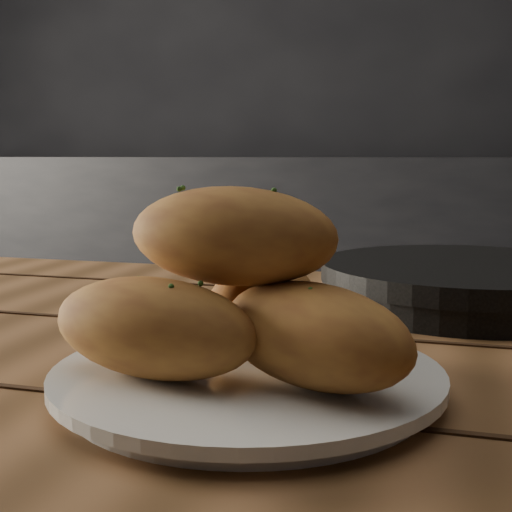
{
  "coord_description": "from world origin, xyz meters",
  "views": [
    {
      "loc": [
        0.71,
        -0.92,
        0.91
      ],
      "look_at": [
        0.58,
        -0.46,
        0.84
      ],
      "focal_mm": 50.0,
      "sensor_mm": 36.0,
      "label": 1
    }
  ],
  "objects": [
    {
      "name": "back_wall",
      "position": [
        0.0,
        2.0,
        1.35
      ],
      "size": [
        4.0,
        0.04,
        2.7
      ],
      "primitive_type": "cube",
      "color": "black",
      "rests_on": "ground"
    },
    {
      "name": "skillet",
      "position": [
        0.72,
        -0.15,
        0.77
      ],
      "size": [
        0.44,
        0.31,
        0.05
      ],
      "color": "black",
      "rests_on": "table"
    },
    {
      "name": "plate",
      "position": [
        0.58,
        -0.48,
        0.76
      ],
      "size": [
        0.26,
        0.26,
        0.02
      ],
      "color": "silver",
      "rests_on": "table"
    },
    {
      "name": "bread_rolls",
      "position": [
        0.57,
        -0.49,
        0.81
      ],
      "size": [
        0.26,
        0.21,
        0.12
      ],
      "color": "#B77B33",
      "rests_on": "plate"
    },
    {
      "name": "table",
      "position": [
        0.7,
        -0.42,
        0.65
      ],
      "size": [
        1.44,
        0.88,
        0.75
      ],
      "color": "brown",
      "rests_on": "ground"
    },
    {
      "name": "counter",
      "position": [
        0.0,
        1.7,
        0.45
      ],
      "size": [
        2.8,
        0.6,
        0.9
      ],
      "primitive_type": "cube",
      "color": "black",
      "rests_on": "ground"
    }
  ]
}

